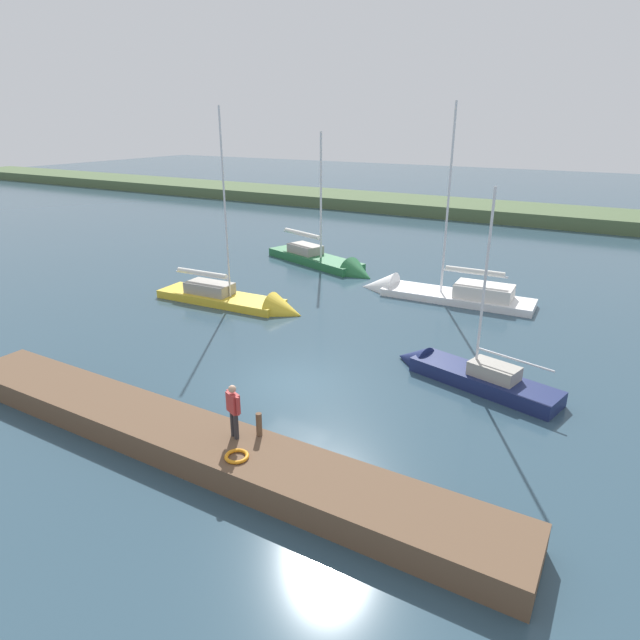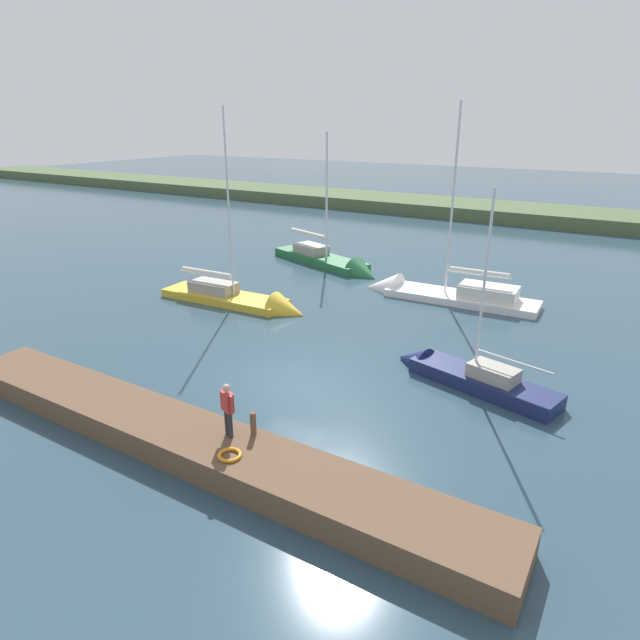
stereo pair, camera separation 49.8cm
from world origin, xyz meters
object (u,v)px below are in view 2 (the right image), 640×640
object	(u,v)px
sailboat_near_dock	(464,379)
person_on_dock	(228,407)
mooring_post_near	(253,424)
life_ring_buoy	(230,455)
sailboat_outer_mooring	(332,264)
sailboat_inner_slip	(244,303)
sailboat_far_right	(435,295)

from	to	relation	value
sailboat_near_dock	person_on_dock	world-z (taller)	sailboat_near_dock
mooring_post_near	life_ring_buoy	distance (m)	1.26
sailboat_outer_mooring	life_ring_buoy	bearing A→B (deg)	-47.59
sailboat_inner_slip	sailboat_far_right	world-z (taller)	sailboat_far_right
sailboat_near_dock	sailboat_outer_mooring	distance (m)	17.65
sailboat_inner_slip	sailboat_far_right	size ratio (longest dim) A/B	0.97
sailboat_far_right	mooring_post_near	bearing A→B (deg)	90.32
sailboat_inner_slip	sailboat_outer_mooring	xyz separation A→B (m)	(0.06, -9.37, -0.00)
sailboat_inner_slip	person_on_dock	world-z (taller)	sailboat_inner_slip
life_ring_buoy	sailboat_inner_slip	xyz separation A→B (m)	(9.15, -11.87, -0.69)
sailboat_inner_slip	sailboat_outer_mooring	world-z (taller)	sailboat_inner_slip
sailboat_near_dock	sailboat_far_right	bearing A→B (deg)	-49.58
sailboat_inner_slip	person_on_dock	size ratio (longest dim) A/B	6.60
sailboat_inner_slip	person_on_dock	bearing A→B (deg)	-55.54
sailboat_inner_slip	sailboat_near_dock	xyz separation A→B (m)	(-12.77, 2.75, 0.02)
mooring_post_near	sailboat_inner_slip	distance (m)	14.00
sailboat_outer_mooring	person_on_dock	bearing A→B (deg)	-48.39
life_ring_buoy	person_on_dock	size ratio (longest dim) A/B	0.40
sailboat_far_right	sailboat_outer_mooring	xyz separation A→B (m)	(8.31, -2.85, -0.01)
life_ring_buoy	mooring_post_near	bearing A→B (deg)	-83.74
sailboat_far_right	sailboat_outer_mooring	world-z (taller)	sailboat_far_right
life_ring_buoy	sailboat_inner_slip	world-z (taller)	sailboat_inner_slip
mooring_post_near	sailboat_inner_slip	xyz separation A→B (m)	(9.01, -10.66, -0.99)
mooring_post_near	sailboat_near_dock	world-z (taller)	sailboat_near_dock
sailboat_inner_slip	person_on_dock	xyz separation A→B (m)	(-8.47, 11.09, 1.58)
sailboat_far_right	sailboat_outer_mooring	size ratio (longest dim) A/B	1.17
sailboat_near_dock	life_ring_buoy	bearing A→B (deg)	82.78
sailboat_far_right	person_on_dock	distance (m)	17.68
mooring_post_near	sailboat_outer_mooring	world-z (taller)	sailboat_outer_mooring
sailboat_far_right	person_on_dock	size ratio (longest dim) A/B	6.83
sailboat_inner_slip	sailboat_far_right	xyz separation A→B (m)	(-8.25, -6.52, 0.00)
mooring_post_near	life_ring_buoy	bearing A→B (deg)	96.26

